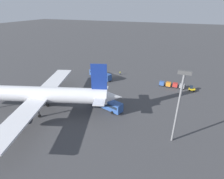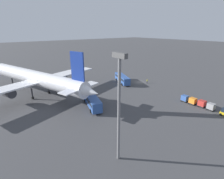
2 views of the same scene
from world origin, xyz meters
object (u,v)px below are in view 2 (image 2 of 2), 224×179
object	(u,v)px
cargo_cart_grey	(211,106)
cargo_cart_blue	(185,98)
worker_person	(147,81)
cargo_cart_red	(202,103)
shuttle_bus_far	(92,100)
shuttle_bus_near	(122,78)
cargo_cart_orange	(193,101)
airplane	(36,78)

from	to	relation	value
cargo_cart_grey	cargo_cart_blue	bearing A→B (deg)	0.53
worker_person	cargo_cart_red	distance (m)	27.02
shuttle_bus_far	cargo_cart_red	distance (m)	32.68
shuttle_bus_far	cargo_cart_red	xyz separation A→B (m)	(-20.47, -25.46, -0.81)
shuttle_bus_near	cargo_cart_grey	bearing A→B (deg)	-154.70
cargo_cart_orange	cargo_cart_blue	world-z (taller)	same
shuttle_bus_near	cargo_cart_red	bearing A→B (deg)	-154.26
shuttle_bus_near	cargo_cart_blue	world-z (taller)	shuttle_bus_near
shuttle_bus_near	cargo_cart_orange	xyz separation A→B (m)	(-30.83, -1.76, -0.75)
worker_person	cargo_cart_grey	size ratio (longest dim) A/B	0.82
shuttle_bus_far	cargo_cart_orange	bearing A→B (deg)	-107.13
cargo_cart_orange	cargo_cart_blue	size ratio (longest dim) A/B	1.00
shuttle_bus_near	cargo_cart_grey	world-z (taller)	shuttle_bus_near
airplane	cargo_cart_blue	world-z (taller)	airplane
cargo_cart_orange	cargo_cart_blue	bearing A→B (deg)	-1.10
cargo_cart_blue	worker_person	bearing A→B (deg)	-16.24
cargo_cart_red	cargo_cart_orange	distance (m)	2.70
cargo_cart_grey	cargo_cart_red	bearing A→B (deg)	-2.55
shuttle_bus_far	worker_person	world-z (taller)	shuttle_bus_far
shuttle_bus_near	airplane	bearing A→B (deg)	100.94
cargo_cart_grey	worker_person	bearing A→B (deg)	-11.74
cargo_cart_grey	cargo_cart_blue	distance (m)	8.06
worker_person	cargo_cart_red	world-z (taller)	cargo_cart_red
shuttle_bus_far	cargo_cart_red	world-z (taller)	shuttle_bus_far
shuttle_bus_near	cargo_cart_blue	bearing A→B (deg)	-154.00
airplane	cargo_cart_grey	distance (m)	55.73
shuttle_bus_far	cargo_cart_grey	size ratio (longest dim) A/B	5.84
shuttle_bus_near	shuttle_bus_far	world-z (taller)	shuttle_bus_far
shuttle_bus_far	airplane	bearing A→B (deg)	44.62
airplane	cargo_cart_blue	xyz separation A→B (m)	(-34.85, -35.13, -5.03)
worker_person	cargo_cart_red	xyz separation A→B (m)	(-26.36, 5.92, 0.32)
shuttle_bus_near	cargo_cart_orange	size ratio (longest dim) A/B	5.93
cargo_cart_orange	cargo_cart_blue	distance (m)	2.69
worker_person	cargo_cart_red	bearing A→B (deg)	167.35
worker_person	cargo_cart_red	size ratio (longest dim) A/B	0.82
cargo_cart_red	cargo_cart_blue	bearing A→B (deg)	2.07
shuttle_bus_far	cargo_cart_orange	world-z (taller)	shuttle_bus_far
cargo_cart_blue	shuttle_bus_far	bearing A→B (deg)	59.14
airplane	cargo_cart_grey	xyz separation A→B (m)	(-42.90, -35.21, -5.03)
shuttle_bus_far	cargo_cart_red	size ratio (longest dim) A/B	5.84
shuttle_bus_near	cargo_cart_blue	distance (m)	28.21
cargo_cart_grey	shuttle_bus_far	bearing A→B (deg)	47.58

